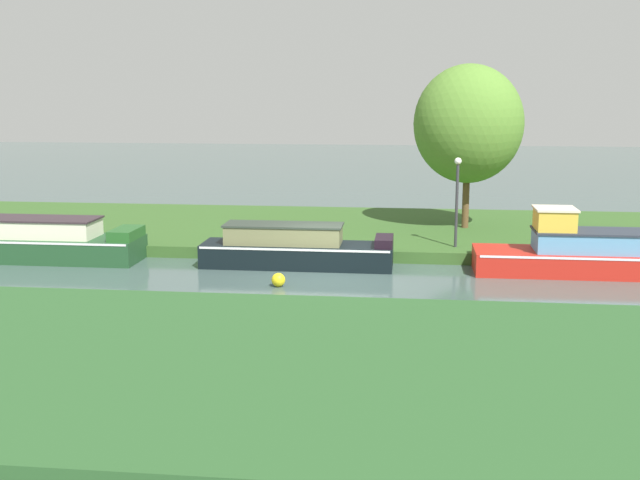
% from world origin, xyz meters
% --- Properties ---
extents(ground_plane, '(120.00, 120.00, 0.00)m').
position_xyz_m(ground_plane, '(0.00, 0.00, 0.00)').
color(ground_plane, '#3F5450').
extents(riverbank_far, '(72.00, 10.00, 0.40)m').
position_xyz_m(riverbank_far, '(0.00, 7.00, 0.20)').
color(riverbank_far, '#325623').
rests_on(riverbank_far, ground_plane).
extents(riverbank_near, '(72.00, 10.00, 0.40)m').
position_xyz_m(riverbank_near, '(0.00, -9.00, 0.20)').
color(riverbank_near, '#275026').
rests_on(riverbank_near, ground_plane).
extents(forest_narrowboat, '(6.65, 1.96, 1.46)m').
position_xyz_m(forest_narrowboat, '(-9.96, 1.20, 0.65)').
color(forest_narrowboat, '#1E4525').
rests_on(forest_narrowboat, ground_plane).
extents(black_cruiser, '(6.26, 1.66, 1.41)m').
position_xyz_m(black_cruiser, '(-1.19, 1.20, 0.60)').
color(black_cruiser, black).
rests_on(black_cruiser, ground_plane).
extents(willow_tree_left, '(4.19, 3.80, 6.31)m').
position_xyz_m(willow_tree_left, '(4.67, 7.05, 4.43)').
color(willow_tree_left, brown).
rests_on(willow_tree_left, riverbank_far).
extents(lamp_post, '(0.24, 0.24, 3.07)m').
position_xyz_m(lamp_post, '(4.10, 3.09, 2.32)').
color(lamp_post, '#333338').
rests_on(lamp_post, riverbank_far).
extents(mooring_post_near, '(0.15, 0.15, 0.76)m').
position_xyz_m(mooring_post_near, '(6.97, 2.48, 0.78)').
color(mooring_post_near, '#433B25').
rests_on(mooring_post_near, riverbank_far).
extents(channel_buoy, '(0.41, 0.41, 0.41)m').
position_xyz_m(channel_buoy, '(-1.29, -1.57, 0.20)').
color(channel_buoy, yellow).
rests_on(channel_buoy, ground_plane).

